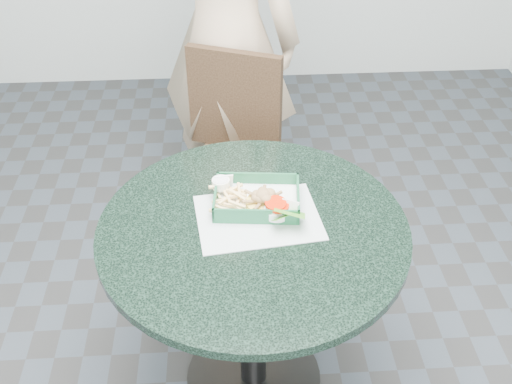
{
  "coord_description": "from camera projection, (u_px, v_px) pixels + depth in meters",
  "views": [
    {
      "loc": [
        -0.07,
        -1.36,
        1.96
      ],
      "look_at": [
        0.01,
        0.1,
        0.82
      ],
      "focal_mm": 42.0,
      "sensor_mm": 36.0,
      "label": 1
    }
  ],
  "objects": [
    {
      "name": "dining_chair",
      "position": [
        236.0,
        147.0,
        2.57
      ],
      "size": [
        0.41,
        0.41,
        0.93
      ],
      "rotation": [
        0.0,
        0.0,
        -0.37
      ],
      "color": "#372318",
      "rests_on": "floor"
    },
    {
      "name": "cafe_table",
      "position": [
        253.0,
        270.0,
        1.92
      ],
      "size": [
        0.95,
        0.95,
        0.75
      ],
      "color": "black",
      "rests_on": "floor"
    },
    {
      "name": "food_basket",
      "position": [
        257.0,
        206.0,
        1.89
      ],
      "size": [
        0.26,
        0.19,
        0.05
      ],
      "rotation": [
        0.0,
        0.0,
        -0.09
      ],
      "color": "#175431",
      "rests_on": "placemat"
    },
    {
      "name": "garnish_cup",
      "position": [
        281.0,
        214.0,
        1.82
      ],
      "size": [
        0.12,
        0.11,
        0.05
      ],
      "rotation": [
        0.0,
        0.0,
        0.32
      ],
      "color": "silver",
      "rests_on": "food_basket"
    },
    {
      "name": "placemat",
      "position": [
        258.0,
        222.0,
        1.85
      ],
      "size": [
        0.4,
        0.32,
        0.0
      ],
      "primitive_type": "cube",
      "rotation": [
        0.0,
        0.0,
        0.12
      ],
      "color": "#B0BBBB",
      "rests_on": "cafe_table"
    },
    {
      "name": "crab_sandwich",
      "position": [
        264.0,
        203.0,
        1.85
      ],
      "size": [
        0.11,
        0.11,
        0.07
      ],
      "rotation": [
        0.0,
        0.0,
        0.43
      ],
      "color": "#E2C14B",
      "rests_on": "food_basket"
    },
    {
      "name": "floor",
      "position": [
        254.0,
        378.0,
        2.28
      ],
      "size": [
        4.0,
        5.0,
        0.02
      ],
      "primitive_type": "cube",
      "color": "#303335",
      "rests_on": "ground"
    },
    {
      "name": "fries_pile",
      "position": [
        230.0,
        204.0,
        1.86
      ],
      "size": [
        0.11,
        0.12,
        0.04
      ],
      "primitive_type": null,
      "rotation": [
        0.0,
        0.0,
        0.03
      ],
      "color": "#FFD481",
      "rests_on": "food_basket"
    },
    {
      "name": "sauce_ramekin",
      "position": [
        220.0,
        190.0,
        1.9
      ],
      "size": [
        0.06,
        0.06,
        0.03
      ],
      "rotation": [
        0.0,
        0.0,
        0.21
      ],
      "color": "white",
      "rests_on": "food_basket"
    }
  ]
}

